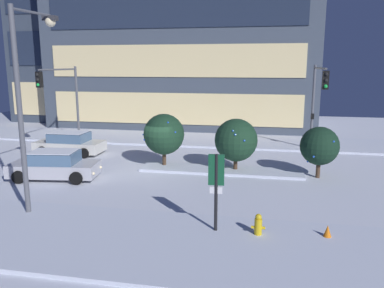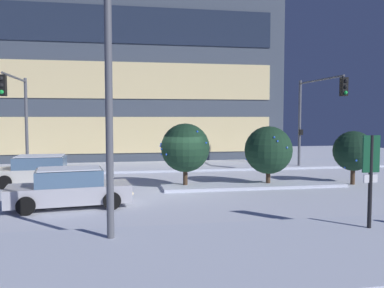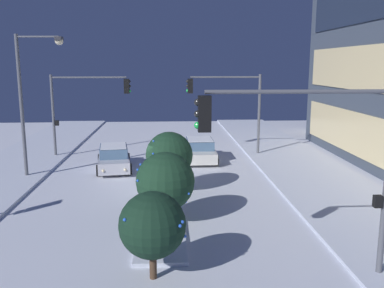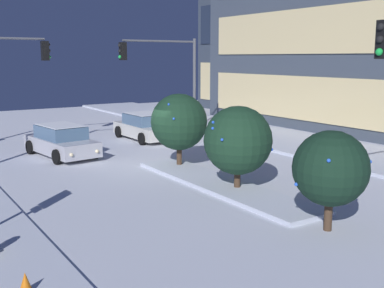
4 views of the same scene
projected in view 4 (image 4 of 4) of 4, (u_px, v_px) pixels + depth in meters
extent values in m
plane|color=silver|center=(156.00, 167.00, 20.26)|extent=(52.00, 52.00, 0.00)
cube|color=silver|center=(307.00, 145.00, 25.03)|extent=(52.00, 5.20, 0.14)
cube|color=silver|center=(220.00, 184.00, 17.26)|extent=(9.00, 1.80, 0.14)
cube|color=#F9E09E|center=(330.00, 101.00, 28.15)|extent=(22.20, 0.10, 2.73)
cube|color=#F9E09E|center=(334.00, 29.00, 27.42)|extent=(22.20, 0.10, 2.73)
cube|color=#F9E09E|center=(234.00, 83.00, 39.67)|extent=(9.86, 0.10, 3.28)
cube|color=#232D42|center=(235.00, 22.00, 38.79)|extent=(9.86, 0.10, 3.28)
cube|color=#B7B7C1|center=(61.00, 145.00, 22.42)|extent=(4.68, 2.37, 0.66)
cube|color=slate|center=(61.00, 132.00, 22.31)|extent=(2.61, 1.92, 0.60)
cube|color=white|center=(60.00, 125.00, 22.25)|extent=(2.42, 1.79, 0.04)
sphere|color=#F9E5B2|center=(97.00, 151.00, 21.12)|extent=(0.16, 0.16, 0.16)
sphere|color=#F9E5B2|center=(71.00, 155.00, 20.34)|extent=(0.16, 0.16, 0.16)
cylinder|color=black|center=(94.00, 152.00, 21.92)|extent=(0.68, 0.30, 0.66)
cylinder|color=black|center=(57.00, 157.00, 20.77)|extent=(0.68, 0.30, 0.66)
cylinder|color=black|center=(65.00, 143.00, 24.14)|extent=(0.68, 0.30, 0.66)
cylinder|color=black|center=(30.00, 147.00, 22.99)|extent=(0.68, 0.30, 0.66)
cube|color=silver|center=(145.00, 130.00, 27.03)|extent=(4.44, 1.95, 0.66)
cube|color=slate|center=(145.00, 119.00, 26.92)|extent=(2.40, 1.74, 0.60)
cube|color=white|center=(145.00, 113.00, 26.86)|extent=(2.23, 1.63, 0.04)
sphere|color=#F9E5B2|center=(118.00, 127.00, 28.51)|extent=(0.16, 0.16, 0.16)
sphere|color=#F9E5B2|center=(138.00, 125.00, 29.22)|extent=(0.16, 0.16, 0.16)
cylinder|color=black|center=(119.00, 132.00, 27.74)|extent=(0.66, 0.23, 0.66)
cylinder|color=black|center=(148.00, 129.00, 28.78)|extent=(0.66, 0.23, 0.66)
cylinder|color=black|center=(142.00, 139.00, 25.35)|extent=(0.66, 0.23, 0.66)
cylinder|color=black|center=(173.00, 136.00, 26.38)|extent=(0.66, 0.23, 0.66)
sphere|color=black|center=(381.00, 27.00, 12.42)|extent=(0.20, 0.20, 0.20)
sphere|color=black|center=(380.00, 39.00, 12.47)|extent=(0.20, 0.20, 0.20)
sphere|color=green|center=(379.00, 52.00, 12.53)|extent=(0.20, 0.20, 0.20)
cube|color=black|center=(45.00, 51.00, 25.00)|extent=(0.32, 0.36, 1.00)
sphere|color=black|center=(48.00, 45.00, 25.04)|extent=(0.20, 0.20, 0.20)
sphere|color=black|center=(49.00, 51.00, 25.10)|extent=(0.20, 0.20, 0.20)
sphere|color=green|center=(49.00, 57.00, 25.15)|extent=(0.20, 0.20, 0.20)
cylinder|color=#565960|center=(194.00, 85.00, 30.16)|extent=(0.18, 0.18, 5.71)
cylinder|color=#565960|center=(160.00, 41.00, 28.40)|extent=(0.12, 4.84, 0.12)
cube|color=black|center=(123.00, 51.00, 27.21)|extent=(0.32, 0.36, 1.00)
sphere|color=black|center=(120.00, 45.00, 27.05)|extent=(0.20, 0.20, 0.20)
sphere|color=black|center=(120.00, 51.00, 27.11)|extent=(0.20, 0.20, 0.20)
sphere|color=green|center=(120.00, 57.00, 27.16)|extent=(0.20, 0.20, 0.20)
cylinder|color=#473323|center=(237.00, 180.00, 16.63)|extent=(0.22, 0.22, 0.78)
sphere|color=#193823|center=(238.00, 140.00, 16.38)|extent=(2.36, 2.36, 2.36)
sphere|color=blue|center=(272.00, 150.00, 16.32)|extent=(0.10, 0.10, 0.10)
sphere|color=blue|center=(222.00, 140.00, 15.35)|extent=(0.10, 0.10, 0.10)
sphere|color=blue|center=(213.00, 122.00, 15.82)|extent=(0.10, 0.10, 0.10)
sphere|color=blue|center=(256.00, 162.00, 16.97)|extent=(0.10, 0.10, 0.10)
sphere|color=blue|center=(230.00, 148.00, 17.52)|extent=(0.10, 0.10, 0.10)
sphere|color=blue|center=(213.00, 128.00, 15.69)|extent=(0.10, 0.10, 0.10)
cylinder|color=#473323|center=(328.00, 215.00, 12.82)|extent=(0.22, 0.22, 0.85)
sphere|color=black|center=(331.00, 168.00, 12.59)|extent=(2.01, 2.01, 2.01)
sphere|color=blue|center=(367.00, 158.00, 12.65)|extent=(0.10, 0.10, 0.10)
sphere|color=blue|center=(330.00, 192.00, 13.31)|extent=(0.10, 0.10, 0.10)
sphere|color=blue|center=(329.00, 161.00, 11.66)|extent=(0.10, 0.10, 0.10)
sphere|color=blue|center=(307.00, 194.00, 13.09)|extent=(0.10, 0.10, 0.10)
sphere|color=blue|center=(370.00, 162.00, 12.50)|extent=(0.10, 0.10, 0.10)
sphere|color=blue|center=(296.00, 184.00, 12.50)|extent=(0.10, 0.10, 0.10)
sphere|color=blue|center=(358.00, 176.00, 13.05)|extent=(0.10, 0.10, 0.10)
cylinder|color=#473323|center=(179.00, 157.00, 20.13)|extent=(0.22, 0.22, 0.94)
sphere|color=#193823|center=(179.00, 122.00, 19.87)|extent=(2.34, 2.34, 2.34)
sphere|color=blue|center=(155.00, 126.00, 20.40)|extent=(0.10, 0.10, 0.10)
sphere|color=blue|center=(161.00, 120.00, 20.71)|extent=(0.10, 0.10, 0.10)
sphere|color=blue|center=(169.00, 104.00, 18.95)|extent=(0.10, 0.10, 0.10)
sphere|color=blue|center=(169.00, 126.00, 20.94)|extent=(0.10, 0.10, 0.10)
sphere|color=blue|center=(174.00, 119.00, 18.70)|extent=(0.10, 0.10, 0.10)
sphere|color=blue|center=(165.00, 114.00, 20.80)|extent=(0.10, 0.10, 0.10)
sphere|color=blue|center=(168.00, 117.00, 20.89)|extent=(0.10, 0.10, 0.10)
cone|color=orange|center=(26.00, 286.00, 9.17)|extent=(0.36, 0.36, 0.55)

